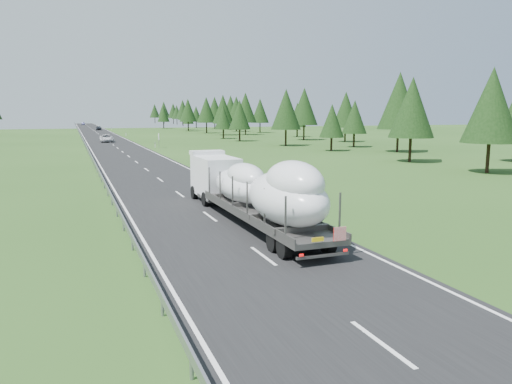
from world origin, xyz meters
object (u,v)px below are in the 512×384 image
object	(u,v)px
boat_truck	(253,187)
distant_car_dark	(99,128)
distant_car_blue	(83,124)
distant_van	(107,138)
highway_sign	(159,138)

from	to	relation	value
boat_truck	distant_car_dark	world-z (taller)	boat_truck
distant_car_blue	distant_car_dark	bearing A→B (deg)	-87.77
boat_truck	distant_van	xyz separation A→B (m)	(-2.26, 85.69, -1.31)
highway_sign	distant_car_blue	xyz separation A→B (m)	(-8.62, 182.27, -1.16)
distant_car_dark	distant_car_blue	xyz separation A→B (m)	(-3.33, 83.78, -0.11)
highway_sign	distant_car_dark	bearing A→B (deg)	93.07
highway_sign	distant_van	world-z (taller)	highway_sign
distant_van	distant_car_dark	bearing A→B (deg)	89.84
boat_truck	distant_car_blue	size ratio (longest dim) A/B	4.76
distant_van	distant_car_blue	bearing A→B (deg)	91.96
boat_truck	distant_car_dark	size ratio (longest dim) A/B	4.22
highway_sign	distant_van	xyz separation A→B (m)	(-7.73, 20.78, -0.99)
boat_truck	distant_car_blue	world-z (taller)	boat_truck
distant_van	boat_truck	bearing A→B (deg)	-86.84
highway_sign	distant_car_dark	xyz separation A→B (m)	(-5.29, 98.49, -1.05)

